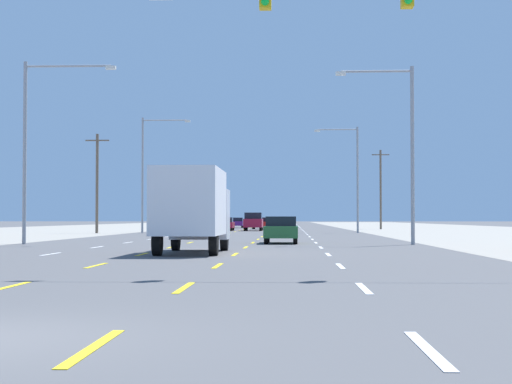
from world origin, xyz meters
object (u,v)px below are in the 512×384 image
object	(u,v)px
sedan_center_turn_far	(260,223)
streetlight_left_row_0	(35,136)
sedan_inner_left_mid	(225,224)
sedan_inner_right_near	(281,229)
box_truck_center_turn_nearest	(192,206)
hatchback_far_left_farther	(212,222)
streetlight_left_row_1	(147,166)
streetlight_right_row_0	(404,141)
suv_center_turn_midfar	(253,221)
streetlight_right_row_1	(353,171)
sedan_inner_left_farthest	(237,223)

from	to	relation	value
sedan_center_turn_far	streetlight_left_row_0	xyz separation A→B (m)	(-9.59, -61.79, 4.92)
sedan_inner_left_mid	sedan_inner_right_near	bearing A→B (deg)	-81.71
box_truck_center_turn_nearest	streetlight_left_row_0	world-z (taller)	streetlight_left_row_0
box_truck_center_turn_nearest	sedan_inner_right_near	world-z (taller)	box_truck_center_turn_nearest
hatchback_far_left_farther	streetlight_left_row_1	bearing A→B (deg)	-93.69
sedan_inner_right_near	streetlight_right_row_0	world-z (taller)	streetlight_right_row_0
sedan_inner_right_near	suv_center_turn_midfar	world-z (taller)	suv_center_turn_midfar
sedan_center_turn_far	streetlight_right_row_1	world-z (taller)	streetlight_right_row_1
sedan_center_turn_far	streetlight_right_row_0	bearing A→B (deg)	-81.04
sedan_inner_right_near	hatchback_far_left_farther	xyz separation A→B (m)	(-10.54, 71.46, 0.03)
streetlight_left_row_1	streetlight_right_row_1	bearing A→B (deg)	0.00
sedan_inner_left_mid	sedan_center_turn_far	world-z (taller)	same
box_truck_center_turn_nearest	streetlight_right_row_1	size ratio (longest dim) A/B	0.72
sedan_center_turn_far	hatchback_far_left_farther	bearing A→B (deg)	121.45
streetlight_right_row_0	box_truck_center_turn_nearest	bearing A→B (deg)	-131.84
sedan_center_turn_far	hatchback_far_left_farther	xyz separation A→B (m)	(-7.20, 11.77, 0.03)
suv_center_turn_midfar	sedan_inner_left_farthest	bearing A→B (deg)	97.31
sedan_inner_right_near	sedan_inner_left_farthest	bearing A→B (deg)	95.51
sedan_inner_left_mid	sedan_center_turn_far	distance (m)	14.76
sedan_center_turn_far	streetlight_left_row_1	bearing A→B (deg)	-109.85
suv_center_turn_midfar	sedan_inner_left_farthest	world-z (taller)	suv_center_turn_midfar
hatchback_far_left_farther	streetlight_left_row_0	bearing A→B (deg)	-91.86
sedan_inner_right_near	streetlight_right_row_1	xyz separation A→B (m)	(6.41, 32.87, 5.00)
sedan_inner_left_mid	suv_center_turn_midfar	size ratio (longest dim) A/B	0.92
sedan_inner_left_farthest	streetlight_right_row_1	distance (m)	42.32
sedan_inner_right_near	streetlight_left_row_1	distance (m)	35.79
sedan_inner_left_farthest	sedan_center_turn_far	bearing A→B (deg)	-74.22
sedan_inner_left_mid	streetlight_right_row_1	xyz separation A→B (m)	(13.01, -12.43, 5.00)
sedan_inner_left_mid	sedan_center_turn_far	bearing A→B (deg)	77.27
box_truck_center_turn_nearest	streetlight_right_row_0	size ratio (longest dim) A/B	0.78
box_truck_center_turn_nearest	streetlight_right_row_1	xyz separation A→B (m)	(9.73, 45.82, 3.92)
suv_center_turn_midfar	streetlight_right_row_0	size ratio (longest dim) A/B	0.53
sedan_inner_right_near	streetlight_right_row_0	size ratio (longest dim) A/B	0.49
box_truck_center_turn_nearest	sedan_inner_left_mid	xyz separation A→B (m)	(-3.28, 58.25, -1.08)
sedan_inner_right_near	streetlight_left_row_0	world-z (taller)	streetlight_left_row_0
sedan_inner_left_mid	streetlight_left_row_1	size ratio (longest dim) A/B	0.41
box_truck_center_turn_nearest	sedan_inner_left_farthest	world-z (taller)	box_truck_center_turn_nearest
box_truck_center_turn_nearest	streetlight_right_row_1	world-z (taller)	streetlight_right_row_1
sedan_inner_left_farthest	streetlight_left_row_1	size ratio (longest dim) A/B	0.41
sedan_center_turn_far	streetlight_left_row_1	distance (m)	29.06
streetlight_left_row_0	streetlight_left_row_1	xyz separation A→B (m)	(-0.10, 34.96, 0.63)
sedan_inner_left_farthest	streetlight_right_row_0	bearing A→B (deg)	-79.83
sedan_inner_right_near	hatchback_far_left_farther	world-z (taller)	hatchback_far_left_farther
hatchback_far_left_farther	streetlight_right_row_0	bearing A→B (deg)	-77.03
sedan_inner_right_near	suv_center_turn_midfar	xyz separation A→B (m)	(-3.51, 45.31, 0.27)
sedan_inner_left_mid	suv_center_turn_midfar	world-z (taller)	suv_center_turn_midfar
sedan_inner_right_near	streetlight_right_row_0	xyz separation A→B (m)	(6.40, -2.10, 4.62)
sedan_inner_left_mid	streetlight_left_row_0	world-z (taller)	streetlight_left_row_0
suv_center_turn_midfar	streetlight_right_row_0	world-z (taller)	streetlight_right_row_0
sedan_inner_left_mid	suv_center_turn_midfar	bearing A→B (deg)	0.22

